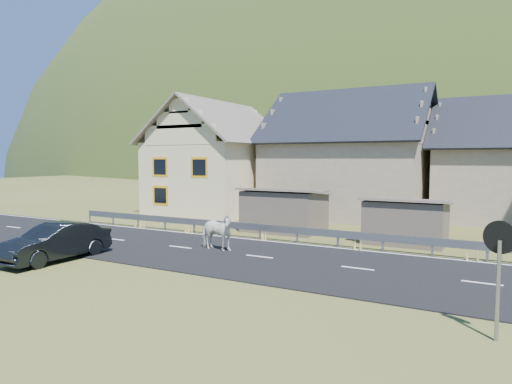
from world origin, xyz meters
The scene contains 13 objects.
ground centered at (0.00, 0.00, 0.00)m, with size 160.00×160.00×0.00m, color #44491F.
road centered at (0.00, 0.00, 0.02)m, with size 60.00×7.00×0.04m, color black.
lane_markings centered at (0.00, 0.00, 0.04)m, with size 60.00×6.60×0.01m, color silver.
guardrail centered at (0.00, 3.68, 0.56)m, with size 28.10×0.09×0.75m.
shed_left centered at (-2.00, 6.50, 1.10)m, with size 4.30×3.30×2.40m, color #665A4E.
shed_right centered at (4.50, 6.00, 1.00)m, with size 3.80×2.90×2.20m, color #665A4E.
house_cream centered at (-10.00, 12.00, 4.36)m, with size 7.80×9.80×8.30m.
house_stone_a centered at (-1.00, 15.00, 4.63)m, with size 10.80×9.80×8.90m.
mountain centered at (5.00, 180.00, -20.00)m, with size 440.00×280.00×260.00m, color #2E3C17.
conifer_patch centered at (-55.00, 110.00, 6.00)m, with size 76.00×50.00×28.00m, color black.
horse centered at (-2.26, 0.23, 0.84)m, with size 1.90×0.86×1.60m, color white.
car centered at (-6.73, -4.27, 0.72)m, with size 1.52×4.37×1.44m, color black.
traffic_mirror centered at (8.50, -4.74, 1.93)m, with size 0.69×0.36×2.64m.
Camera 1 is at (8.62, -15.81, 3.98)m, focal length 32.00 mm.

